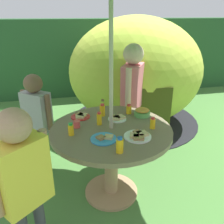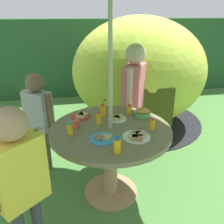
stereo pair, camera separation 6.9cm
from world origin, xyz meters
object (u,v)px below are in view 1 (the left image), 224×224
(garden_table, at_px, (111,144))
(plate_back_edge, at_px, (138,136))
(juice_bottle_near_left, at_px, (129,109))
(cup_near, at_px, (77,124))
(snack_bowl, at_px, (142,112))
(plate_mid_right, at_px, (118,118))
(juice_bottle_far_left, at_px, (71,129))
(juice_bottle_front_edge, at_px, (153,123))
(juice_bottle_center_back, at_px, (102,110))
(juice_bottle_far_right, at_px, (99,119))
(dome_tent, at_px, (135,72))
(wooden_chair, at_px, (122,100))
(child_in_pink_shirt, at_px, (132,87))
(child_in_grey_shirt, at_px, (37,112))
(child_in_yellow_shirt, at_px, (22,174))
(plate_center_front, at_px, (81,116))
(juice_bottle_mid_left, at_px, (120,145))
(plate_near_right, at_px, (104,138))

(garden_table, distance_m, plate_back_edge, 0.34)
(juice_bottle_near_left, height_order, cup_near, juice_bottle_near_left)
(snack_bowl, height_order, plate_mid_right, snack_bowl)
(juice_bottle_far_left, height_order, juice_bottle_front_edge, juice_bottle_far_left)
(juice_bottle_center_back, relative_size, cup_near, 2.03)
(plate_back_edge, xyz_separation_m, juice_bottle_far_right, (-0.28, 0.32, 0.05))
(juice_bottle_center_back, bearing_deg, dome_tent, 60.35)
(wooden_chair, distance_m, juice_bottle_center_back, 1.05)
(child_in_pink_shirt, relative_size, juice_bottle_near_left, 13.83)
(child_in_pink_shirt, distance_m, juice_bottle_front_edge, 0.82)
(juice_bottle_near_left, distance_m, juice_bottle_front_edge, 0.40)
(plate_back_edge, distance_m, cup_near, 0.58)
(wooden_chair, xyz_separation_m, child_in_grey_shirt, (-1.13, -0.64, 0.17))
(plate_mid_right, relative_size, juice_bottle_front_edge, 1.66)
(juice_bottle_far_left, height_order, juice_bottle_center_back, juice_bottle_center_back)
(child_in_yellow_shirt, xyz_separation_m, plate_back_edge, (0.90, 0.38, -0.03))
(wooden_chair, height_order, plate_mid_right, wooden_chair)
(plate_center_front, height_order, juice_bottle_near_left, juice_bottle_near_left)
(garden_table, height_order, juice_bottle_mid_left, juice_bottle_mid_left)
(juice_bottle_near_left, xyz_separation_m, juice_bottle_mid_left, (-0.28, -0.71, 0.01))
(juice_bottle_near_left, bearing_deg, juice_bottle_far_left, -150.92)
(plate_mid_right, relative_size, juice_bottle_mid_left, 1.40)
(child_in_grey_shirt, bearing_deg, snack_bowl, 20.53)
(plate_back_edge, bearing_deg, juice_bottle_near_left, 82.76)
(dome_tent, bearing_deg, juice_bottle_far_left, -117.35)
(juice_bottle_far_right, bearing_deg, plate_mid_right, 20.14)
(dome_tent, height_order, snack_bowl, dome_tent)
(plate_mid_right, bearing_deg, juice_bottle_near_left, 38.70)
(child_in_yellow_shirt, xyz_separation_m, juice_bottle_near_left, (0.96, 0.89, 0.00))
(juice_bottle_far_right, height_order, cup_near, juice_bottle_far_right)
(plate_near_right, xyz_separation_m, juice_bottle_center_back, (0.08, 0.50, 0.05))
(garden_table, xyz_separation_m, dome_tent, (0.77, 1.71, 0.27))
(child_in_pink_shirt, bearing_deg, dome_tent, -169.63)
(plate_center_front, xyz_separation_m, juice_bottle_far_left, (-0.12, -0.36, 0.04))
(child_in_pink_shirt, height_order, child_in_yellow_shirt, child_in_pink_shirt)
(juice_bottle_far_right, distance_m, cup_near, 0.22)
(child_in_yellow_shirt, xyz_separation_m, juice_bottle_far_right, (0.61, 0.70, 0.02))
(garden_table, relative_size, juice_bottle_front_edge, 10.23)
(plate_center_front, distance_m, juice_bottle_front_edge, 0.74)
(dome_tent, height_order, child_in_grey_shirt, dome_tent)
(juice_bottle_near_left, distance_m, juice_bottle_center_back, 0.28)
(snack_bowl, bearing_deg, juice_bottle_far_left, -160.43)
(wooden_chair, bearing_deg, plate_near_right, -91.38)
(juice_bottle_far_left, bearing_deg, child_in_pink_shirt, 44.64)
(child_in_grey_shirt, relative_size, plate_back_edge, 4.90)
(plate_back_edge, xyz_separation_m, juice_bottle_near_left, (0.07, 0.51, 0.03))
(garden_table, distance_m, plate_center_front, 0.44)
(child_in_pink_shirt, distance_m, snack_bowl, 0.53)
(juice_bottle_near_left, bearing_deg, plate_center_front, 179.00)
(cup_near, bearing_deg, wooden_chair, 57.30)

